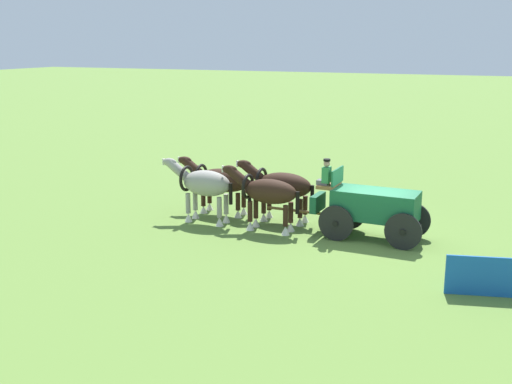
{
  "coord_description": "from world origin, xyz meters",
  "views": [
    {
      "loc": [
        -4.55,
        20.58,
        6.67
      ],
      "look_at": [
        4.5,
        -0.11,
        1.2
      ],
      "focal_mm": 44.04,
      "sensor_mm": 36.0,
      "label": 1
    }
  ],
  "objects_px": {
    "show_wagon": "(371,206)",
    "draft_horse_lead_off": "(220,181)",
    "draft_horse_rear_off": "(281,186)",
    "draft_horse_lead_near": "(203,185)",
    "draft_horse_rear_near": "(267,193)"
  },
  "relations": [
    {
      "from": "draft_horse_rear_off",
      "to": "draft_horse_lead_off",
      "type": "distance_m",
      "value": 2.61
    },
    {
      "from": "draft_horse_rear_off",
      "to": "draft_horse_lead_near",
      "type": "height_order",
      "value": "draft_horse_lead_near"
    },
    {
      "from": "show_wagon",
      "to": "draft_horse_lead_near",
      "type": "height_order",
      "value": "show_wagon"
    },
    {
      "from": "show_wagon",
      "to": "draft_horse_lead_near",
      "type": "xyz_separation_m",
      "value": [
        6.23,
        0.47,
        0.27
      ]
    },
    {
      "from": "draft_horse_lead_near",
      "to": "draft_horse_lead_off",
      "type": "distance_m",
      "value": 1.31
    },
    {
      "from": "draft_horse_rear_off",
      "to": "draft_horse_lead_near",
      "type": "xyz_separation_m",
      "value": [
        2.63,
        1.23,
        0.08
      ]
    },
    {
      "from": "show_wagon",
      "to": "draft_horse_rear_off",
      "type": "bearing_deg",
      "value": -11.85
    },
    {
      "from": "show_wagon",
      "to": "draft_horse_rear_off",
      "type": "height_order",
      "value": "show_wagon"
    },
    {
      "from": "show_wagon",
      "to": "draft_horse_lead_off",
      "type": "relative_size",
      "value": 1.79
    },
    {
      "from": "draft_horse_rear_near",
      "to": "draft_horse_rear_off",
      "type": "bearing_deg",
      "value": -92.01
    },
    {
      "from": "draft_horse_rear_off",
      "to": "draft_horse_lead_near",
      "type": "distance_m",
      "value": 2.91
    },
    {
      "from": "show_wagon",
      "to": "draft_horse_lead_off",
      "type": "xyz_separation_m",
      "value": [
        6.2,
        -0.83,
        0.14
      ]
    },
    {
      "from": "show_wagon",
      "to": "draft_horse_rear_near",
      "type": "distance_m",
      "value": 3.69
    },
    {
      "from": "show_wagon",
      "to": "draft_horse_lead_off",
      "type": "distance_m",
      "value": 6.26
    },
    {
      "from": "draft_horse_lead_near",
      "to": "draft_horse_rear_near",
      "type": "bearing_deg",
      "value": 178.42
    }
  ]
}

